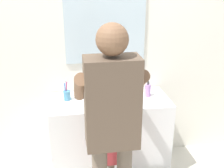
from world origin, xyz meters
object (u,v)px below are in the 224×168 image
object	(u,v)px
toothbrush_cup	(67,95)
soap_bottle	(148,90)
child_toddler	(116,149)
adult_parent	(112,115)

from	to	relation	value
toothbrush_cup	soap_bottle	bearing A→B (deg)	-3.03
child_toddler	soap_bottle	bearing A→B (deg)	46.43
toothbrush_cup	soap_bottle	xyz separation A→B (m)	(0.82, -0.04, 0.01)
soap_bottle	adult_parent	distance (m)	0.87
child_toddler	adult_parent	size ratio (longest dim) A/B	0.51
soap_bottle	adult_parent	size ratio (longest dim) A/B	0.10
adult_parent	soap_bottle	bearing A→B (deg)	55.41
adult_parent	toothbrush_cup	bearing A→B (deg)	113.72
toothbrush_cup	child_toddler	xyz separation A→B (m)	(0.42, -0.46, -0.38)
toothbrush_cup	child_toddler	world-z (taller)	toothbrush_cup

